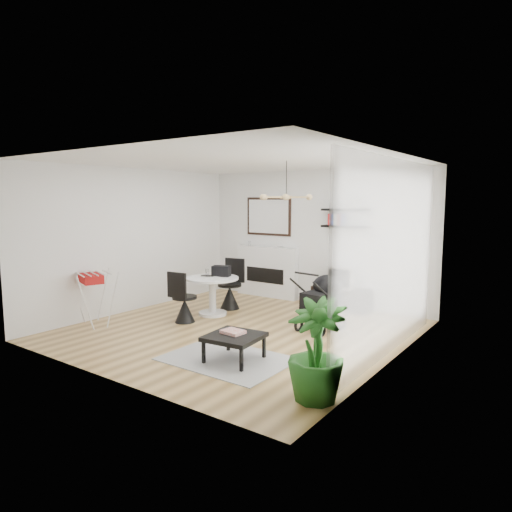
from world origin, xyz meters
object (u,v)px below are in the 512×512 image
Objects in this scene: drying_rack at (95,297)px; fireplace at (267,266)px; potted_plant at (316,350)px; stroller at (323,304)px; tv_console at (341,298)px; dining_table at (212,290)px; coffee_table at (234,338)px; crt_tv at (344,277)px.

fireplace is at bearing 93.74° from drying_rack.
fireplace reaches higher than potted_plant.
drying_rack is at bearing 174.51° from potted_plant.
drying_rack is 3.82m from stroller.
fireplace is 2.39× the size of drying_rack.
dining_table is at bearing -134.30° from tv_console.
dining_table reaches higher than coffee_table.
coffee_table is at bearing -88.57° from tv_console.
stroller is (2.08, 0.34, -0.03)m from dining_table.
potted_plant is (3.26, -2.09, 0.08)m from dining_table.
potted_plant is at bearing -69.13° from crt_tv.
dining_table reaches higher than tv_console.
potted_plant reaches higher than drying_rack.
tv_console is 1.13× the size of stroller.
dining_table is 2.47m from coffee_table.
stroller is 2.02m from coffee_table.
potted_plant is (3.35, -4.00, -0.14)m from fireplace.
fireplace is at bearing 118.20° from coffee_table.
drying_rack is 0.83× the size of potted_plant.
tv_console is 0.43m from crt_tv.
dining_table is at bearing 147.29° from potted_plant.
fireplace is 2.95× the size of coffee_table.
stroller is 1.37× the size of coffee_table.
crt_tv is at bearing -4.10° from fireplace.
drying_rack reaches higher than crt_tv.
coffee_table is at bearing -61.80° from fireplace.
coffee_table is (-0.26, -2.00, -0.11)m from stroller.
crt_tv is 2.52m from dining_table.
fireplace is 1.98× the size of potted_plant.
fireplace is 2.70m from stroller.
crt_tv reaches higher than dining_table.
coffee_table is 1.51m from potted_plant.
stroller is at bearing -35.87° from fireplace.
crt_tv is 1.49m from stroller.
fireplace is 1.91× the size of tv_console.
tv_console is 2.25× the size of crt_tv.
stroller is 2.70m from potted_plant.
fireplace is 1.90m from tv_console.
potted_plant reaches higher than tv_console.
potted_plant is at bearing -55.47° from stroller.
stroller is at bearing 115.78° from potted_plant.
potted_plant is (1.17, -2.43, 0.12)m from stroller.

